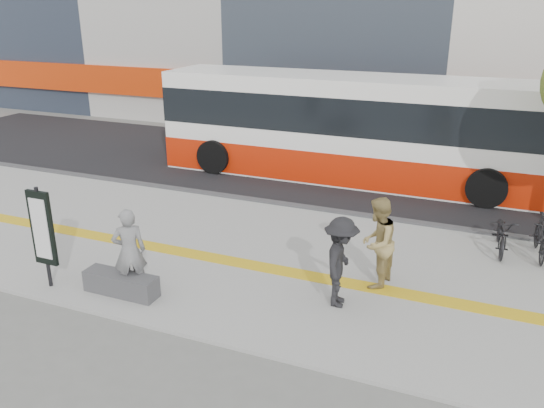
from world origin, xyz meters
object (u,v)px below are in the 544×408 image
at_px(seated_woman, 129,251).
at_px(pedestrian_dark, 341,262).
at_px(bus, 350,131).
at_px(pedestrian_tan, 377,243).
at_px(signboard, 42,230).
at_px(bench, 121,284).

bearing_deg(seated_woman, pedestrian_dark, 155.72).
bearing_deg(bus, pedestrian_dark, -76.20).
height_order(seated_woman, pedestrian_tan, pedestrian_tan).
bearing_deg(signboard, seated_woman, 14.92).
distance_m(bus, pedestrian_dark, 8.67).
xyz_separation_m(bench, pedestrian_dark, (4.25, 1.31, 0.69)).
relative_size(bench, pedestrian_dark, 0.87).
distance_m(bus, pedestrian_tan, 7.78).
distance_m(bench, pedestrian_tan, 5.34).
bearing_deg(pedestrian_dark, bus, 6.81).
height_order(signboard, pedestrian_dark, signboard).
bearing_deg(pedestrian_tan, bus, -153.31).
xyz_separation_m(bench, seated_woman, (0.16, 0.16, 0.69)).
height_order(signboard, pedestrian_tan, signboard).
distance_m(signboard, pedestrian_dark, 6.07).
bearing_deg(pedestrian_dark, bench, 100.10).
xyz_separation_m(signboard, pedestrian_tan, (6.33, 2.68, -0.32)).
distance_m(pedestrian_tan, pedestrian_dark, 1.17).
bearing_deg(bench, pedestrian_tan, 26.62).
xyz_separation_m(signboard, seated_woman, (1.76, 0.47, -0.37)).
relative_size(seated_woman, pedestrian_dark, 1.00).
distance_m(bus, seated_woman, 9.77).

